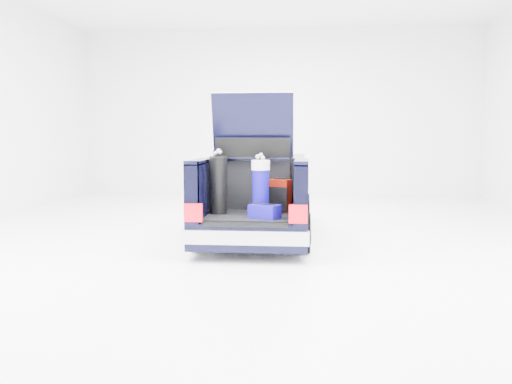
# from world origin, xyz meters

# --- Properties ---
(ground) EXTENTS (14.00, 14.00, 0.00)m
(ground) POSITION_xyz_m (0.00, 0.00, 0.00)
(ground) COLOR white
(ground) RESTS_ON ground
(car) EXTENTS (1.87, 4.65, 2.47)m
(car) POSITION_xyz_m (-0.00, 0.11, 0.67)
(car) COLOR black
(car) RESTS_ON ground
(red_suitcase) EXTENTS (0.38, 0.34, 0.54)m
(red_suitcase) POSITION_xyz_m (0.44, -1.12, 0.86)
(red_suitcase) COLOR #670E03
(red_suitcase) RESTS_ON car
(black_golf_bag) EXTENTS (0.33, 0.39, 1.00)m
(black_golf_bag) POSITION_xyz_m (-0.50, -1.40, 1.05)
(black_golf_bag) COLOR black
(black_golf_bag) RESTS_ON car
(blue_golf_bag) EXTENTS (0.33, 0.33, 0.94)m
(blue_golf_bag) POSITION_xyz_m (0.15, -1.42, 1.03)
(blue_golf_bag) COLOR black
(blue_golf_bag) RESTS_ON car
(blue_duffel) EXTENTS (0.49, 0.42, 0.22)m
(blue_duffel) POSITION_xyz_m (0.24, -1.80, 0.70)
(blue_duffel) COLOR #0E0579
(blue_duffel) RESTS_ON car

